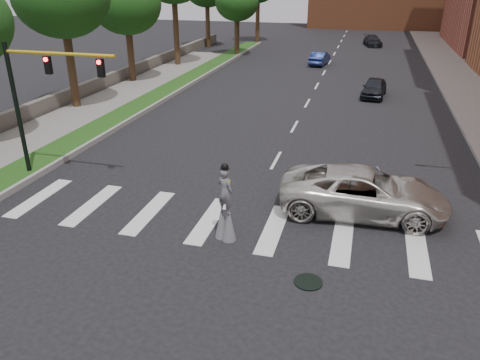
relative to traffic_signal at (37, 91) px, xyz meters
The scene contains 15 objects.
ground_plane 11.04m from the traffic_signal, 17.05° to the right, with size 160.00×160.00×0.00m, color black.
grass_median 17.56m from the traffic_signal, 95.77° to the left, with size 2.00×60.00×0.25m, color #1A4213.
median_curb 17.48m from the traffic_signal, 92.25° to the left, with size 0.20×60.00×0.28m, color gray.
sidewalk_left 9.37m from the traffic_signal, 123.98° to the left, with size 4.00×60.00×0.18m, color slate.
sidewalk_right 31.58m from the traffic_signal, 44.64° to the left, with size 5.00×90.00×0.18m, color slate.
stone_wall 20.64m from the traffic_signal, 110.80° to the left, with size 0.50×56.00×1.10m, color #555048.
manhole 14.33m from the traffic_signal, 21.36° to the right, with size 0.90×0.90×0.04m, color black.
traffic_signal is the anchor object (origin of this frame).
stilt_performer 10.45m from the traffic_signal, 18.11° to the right, with size 0.81×0.65×2.95m.
suv_crossing 14.60m from the traffic_signal, ahead, with size 3.04×6.60×1.83m, color silver.
car_near 25.21m from the traffic_signal, 54.53° to the left, with size 1.69×4.20×1.43m, color black.
car_mid 34.51m from the traffic_signal, 75.04° to the left, with size 1.44×4.13×1.36m, color navy.
car_far 51.06m from the traffic_signal, 73.96° to the left, with size 1.84×4.52×1.31m, color black.
tree_3 21.28m from the traffic_signal, 106.77° to the left, with size 5.83×5.83×8.98m.
tree_6 36.45m from the traffic_signal, 91.65° to the left, with size 4.86×4.86×7.96m.
Camera 1 is at (4.10, -14.21, 8.88)m, focal length 35.00 mm.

